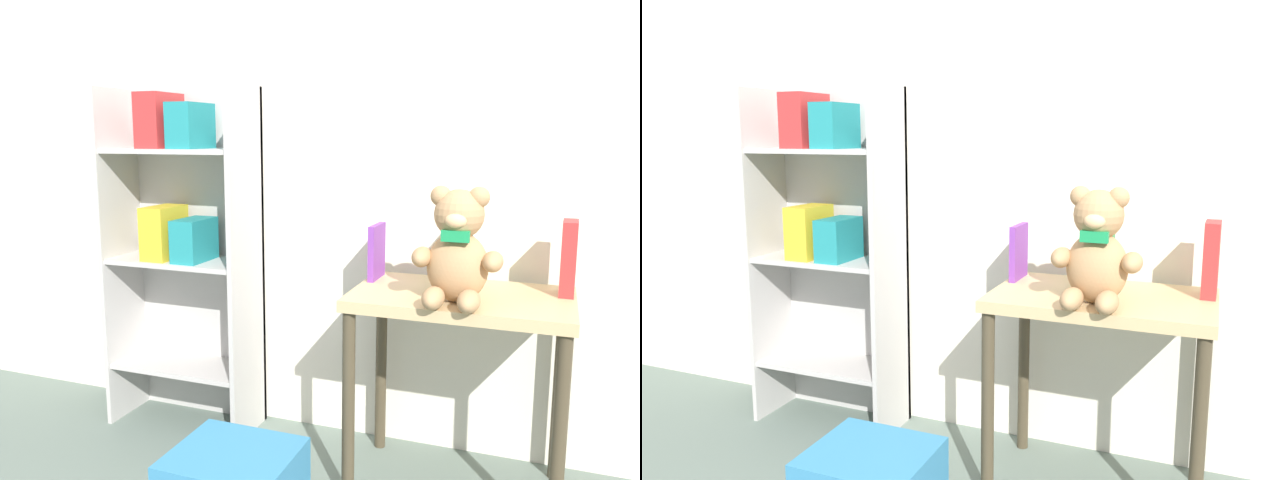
# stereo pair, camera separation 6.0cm
# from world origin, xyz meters

# --- Properties ---
(wall_back) EXTENTS (4.80, 0.06, 2.50)m
(wall_back) POSITION_xyz_m (0.00, 1.48, 1.25)
(wall_back) COLOR silver
(wall_back) RESTS_ON ground_plane
(bookshelf_side) EXTENTS (0.58, 0.27, 1.32)m
(bookshelf_side) POSITION_xyz_m (-0.79, 1.33, 0.75)
(bookshelf_side) COLOR #BCB7B2
(bookshelf_side) RESTS_ON ground_plane
(display_table) EXTENTS (0.66, 0.44, 0.66)m
(display_table) POSITION_xyz_m (0.29, 1.19, 0.55)
(display_table) COLOR tan
(display_table) RESTS_ON ground_plane
(teddy_bear) EXTENTS (0.26, 0.24, 0.34)m
(teddy_bear) POSITION_xyz_m (0.29, 1.07, 0.81)
(teddy_bear) COLOR tan
(teddy_bear) RESTS_ON display_table
(book_standing_purple) EXTENTS (0.02, 0.14, 0.19)m
(book_standing_purple) POSITION_xyz_m (-0.01, 1.29, 0.75)
(book_standing_purple) COLOR purple
(book_standing_purple) RESTS_ON display_table
(book_standing_green) EXTENTS (0.03, 0.13, 0.27)m
(book_standing_green) POSITION_xyz_m (0.29, 1.27, 0.79)
(book_standing_green) COLOR #33934C
(book_standing_green) RESTS_ON display_table
(book_standing_red) EXTENTS (0.05, 0.12, 0.23)m
(book_standing_red) POSITION_xyz_m (0.59, 1.29, 0.77)
(book_standing_red) COLOR red
(book_standing_red) RESTS_ON display_table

